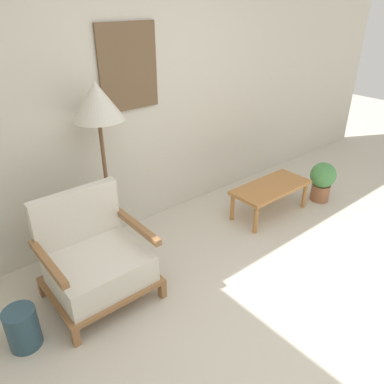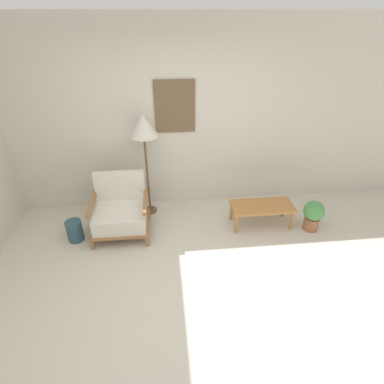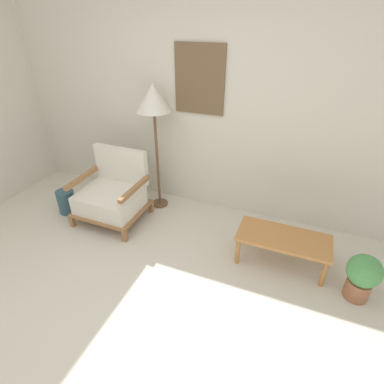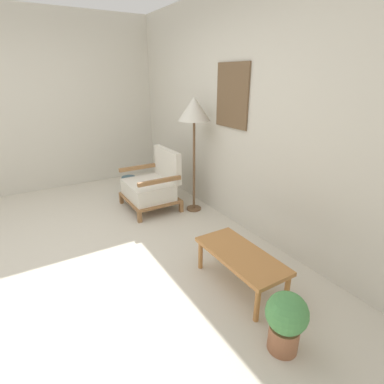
{
  "view_description": "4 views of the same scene",
  "coord_description": "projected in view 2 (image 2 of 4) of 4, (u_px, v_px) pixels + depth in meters",
  "views": [
    {
      "loc": [
        -1.68,
        -0.86,
        2.1
      ],
      "look_at": [
        0.19,
        1.4,
        0.55
      ],
      "focal_mm": 35.0,
      "sensor_mm": 36.0,
      "label": 1
    },
    {
      "loc": [
        -0.16,
        -2.1,
        2.7
      ],
      "look_at": [
        0.19,
        1.4,
        0.55
      ],
      "focal_mm": 28.0,
      "sensor_mm": 36.0,
      "label": 2
    },
    {
      "loc": [
        1.19,
        -1.09,
        2.18
      ],
      "look_at": [
        0.19,
        1.4,
        0.55
      ],
      "focal_mm": 28.0,
      "sensor_mm": 36.0,
      "label": 3
    },
    {
      "loc": [
        2.86,
        -0.22,
        1.78
      ],
      "look_at": [
        0.19,
        1.4,
        0.55
      ],
      "focal_mm": 28.0,
      "sensor_mm": 36.0,
      "label": 4
    }
  ],
  "objects": [
    {
      "name": "coffee_table",
      "position": [
        262.0,
        208.0,
        4.25
      ],
      "size": [
        0.88,
        0.4,
        0.33
      ],
      "color": "#B2753D",
      "rests_on": "ground_plane"
    },
    {
      "name": "potted_plant",
      "position": [
        313.0,
        214.0,
        4.18
      ],
      "size": [
        0.28,
        0.28,
        0.45
      ],
      "color": "#935B3D",
      "rests_on": "ground_plane"
    },
    {
      "name": "ground_plane",
      "position": [
        187.0,
        304.0,
        3.2
      ],
      "size": [
        14.0,
        14.0,
        0.0
      ],
      "primitive_type": "plane",
      "color": "beige"
    },
    {
      "name": "vase",
      "position": [
        75.0,
        231.0,
        4.03
      ],
      "size": [
        0.21,
        0.21,
        0.3
      ],
      "primitive_type": "cylinder",
      "color": "#2D4C5B",
      "rests_on": "ground_plane"
    },
    {
      "name": "armchair",
      "position": [
        121.0,
        212.0,
        4.1
      ],
      "size": [
        0.76,
        0.66,
        0.82
      ],
      "color": "olive",
      "rests_on": "ground_plane"
    },
    {
      "name": "wall_back",
      "position": [
        174.0,
        120.0,
        4.26
      ],
      "size": [
        8.0,
        0.09,
        2.7
      ],
      "color": "beige",
      "rests_on": "ground_plane"
    },
    {
      "name": "floor_lamp",
      "position": [
        143.0,
        129.0,
        3.99
      ],
      "size": [
        0.41,
        0.41,
        1.53
      ],
      "color": "brown",
      "rests_on": "ground_plane"
    }
  ]
}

